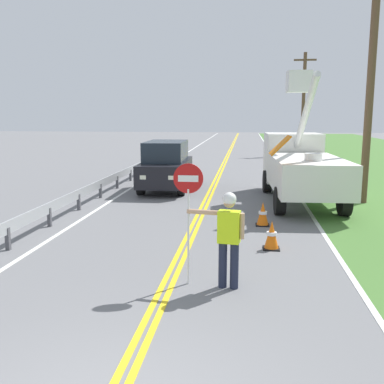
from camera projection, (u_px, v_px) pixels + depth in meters
centerline_yellow_left at (217, 174)px, 24.20m from camera, size 0.11×110.00×0.01m
centerline_yellow_right at (221, 174)px, 24.18m from camera, size 0.11×110.00×0.01m
edge_line_right at (286, 175)px, 23.76m from camera, size 0.12×110.00×0.01m
edge_line_left at (155, 173)px, 24.62m from camera, size 0.12×110.00×0.01m
flagger_worker at (228, 234)px, 8.13m from camera, size 1.08×0.31×1.83m
stop_sign_paddle at (188, 197)px, 8.22m from camera, size 0.56×0.04×2.33m
utility_bucket_truck at (300, 164)px, 16.59m from camera, size 2.67×6.91×4.88m
oncoming_suv_nearest at (166, 165)px, 19.06m from camera, size 2.01×4.65×2.10m
utility_pole_near at (371, 83)px, 15.63m from camera, size 1.80×0.28×8.27m
utility_pole_mid at (303, 102)px, 36.35m from camera, size 1.80×0.28×8.22m
traffic_cone_lead at (272, 236)px, 10.65m from camera, size 0.40×0.40×0.70m
traffic_cone_mid at (263, 214)px, 12.93m from camera, size 0.40×0.40×0.70m
guardrail_left_shoulder at (124, 173)px, 20.60m from camera, size 0.10×32.00×0.71m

